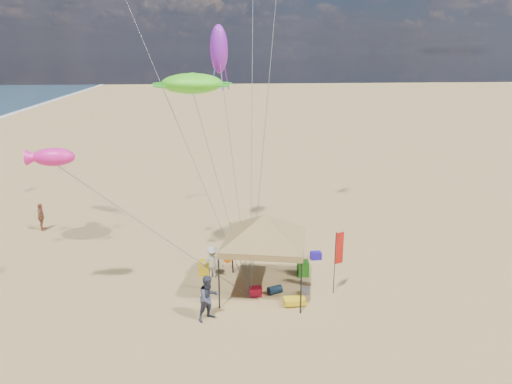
# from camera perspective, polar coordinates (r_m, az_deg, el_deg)

# --- Properties ---
(ground) EXTENTS (280.00, 280.00, 0.00)m
(ground) POSITION_cam_1_polar(r_m,az_deg,el_deg) (20.69, 0.85, -13.08)
(ground) COLOR tan
(ground) RESTS_ON ground
(canopy_tent) EXTENTS (6.57, 6.57, 4.15)m
(canopy_tent) POSITION_cam_1_polar(r_m,az_deg,el_deg) (20.21, 0.97, -3.05)
(canopy_tent) COLOR black
(canopy_tent) RESTS_ON ground
(feather_flag) EXTENTS (0.41, 0.19, 2.86)m
(feather_flag) POSITION_cam_1_polar(r_m,az_deg,el_deg) (20.99, 9.75, -7.04)
(feather_flag) COLOR black
(feather_flag) RESTS_ON ground
(cooler_red) EXTENTS (0.54, 0.38, 0.38)m
(cooler_red) POSITION_cam_1_polar(r_m,az_deg,el_deg) (21.18, -0.07, -11.75)
(cooler_red) COLOR red
(cooler_red) RESTS_ON ground
(cooler_blue) EXTENTS (0.54, 0.38, 0.38)m
(cooler_blue) POSITION_cam_1_polar(r_m,az_deg,el_deg) (24.77, 7.13, -7.51)
(cooler_blue) COLOR #2213A1
(cooler_blue) RESTS_ON ground
(bag_navy) EXTENTS (0.69, 0.54, 0.36)m
(bag_navy) POSITION_cam_1_polar(r_m,az_deg,el_deg) (21.35, 2.26, -11.55)
(bag_navy) COLOR black
(bag_navy) RESTS_ON ground
(bag_orange) EXTENTS (0.54, 0.69, 0.36)m
(bag_orange) POSITION_cam_1_polar(r_m,az_deg,el_deg) (24.43, -3.25, -7.78)
(bag_orange) COLOR #C65C0B
(bag_orange) RESTS_ON ground
(chair_green) EXTENTS (0.50, 0.50, 0.70)m
(chair_green) POSITION_cam_1_polar(r_m,az_deg,el_deg) (22.97, 5.61, -9.02)
(chair_green) COLOR #247B16
(chair_green) RESTS_ON ground
(chair_yellow) EXTENTS (0.50, 0.50, 0.70)m
(chair_yellow) POSITION_cam_1_polar(r_m,az_deg,el_deg) (23.05, -6.24, -8.94)
(chair_yellow) COLOR yellow
(chair_yellow) RESTS_ON ground
(crate_grey) EXTENTS (0.34, 0.30, 0.28)m
(crate_grey) POSITION_cam_1_polar(r_m,az_deg,el_deg) (21.42, 5.90, -11.65)
(crate_grey) COLOR slate
(crate_grey) RESTS_ON ground
(beach_cart) EXTENTS (0.90, 0.50, 0.24)m
(beach_cart) POSITION_cam_1_polar(r_m,az_deg,el_deg) (20.50, 4.61, -12.80)
(beach_cart) COLOR yellow
(beach_cart) RESTS_ON ground
(person_near_a) EXTENTS (0.70, 0.53, 1.75)m
(person_near_a) POSITION_cam_1_polar(r_m,az_deg,el_deg) (24.37, 1.87, -6.05)
(person_near_a) COLOR tan
(person_near_a) RESTS_ON ground
(person_near_b) EXTENTS (1.15, 1.10, 1.87)m
(person_near_b) POSITION_cam_1_polar(r_m,az_deg,el_deg) (19.23, -5.65, -12.44)
(person_near_b) COLOR #3A3E50
(person_near_b) RESTS_ON ground
(person_near_c) EXTENTS (1.03, 0.64, 1.53)m
(person_near_c) POSITION_cam_1_polar(r_m,az_deg,el_deg) (22.60, -5.21, -8.28)
(person_near_c) COLOR silver
(person_near_c) RESTS_ON ground
(person_far_a) EXTENTS (0.54, 1.02, 1.66)m
(person_far_a) POSITION_cam_1_polar(r_m,az_deg,el_deg) (30.85, -24.21, -2.72)
(person_far_a) COLOR #97583A
(person_far_a) RESTS_ON ground
(turtle_kite) EXTENTS (3.22, 2.80, 0.93)m
(turtle_kite) POSITION_cam_1_polar(r_m,az_deg,el_deg) (22.57, -7.63, 12.68)
(turtle_kite) COLOR #54FC22
(turtle_kite) RESTS_ON ground
(fish_kite) EXTENTS (1.65, 0.87, 0.72)m
(fish_kite) POSITION_cam_1_polar(r_m,az_deg,el_deg) (20.42, -22.93, 3.86)
(fish_kite) COLOR #FF1E99
(fish_kite) RESTS_ON ground
(squid_kite) EXTENTS (0.97, 0.97, 2.48)m
(squid_kite) POSITION_cam_1_polar(r_m,az_deg,el_deg) (26.19, -4.45, 16.61)
(squid_kite) COLOR purple
(squid_kite) RESTS_ON ground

